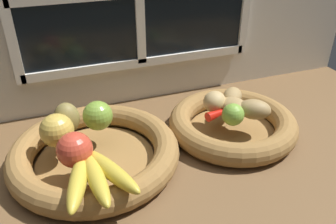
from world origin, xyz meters
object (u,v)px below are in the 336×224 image
object	(u,v)px
apple_red_front	(75,150)
potato_oblong	(215,102)
potato_back	(232,96)
apple_golden_left	(57,130)
banana_bunch_front	(94,174)
lime_near	(233,115)
potato_large	(234,107)
fruit_bowl_left	(95,153)
chili_pepper	(226,111)
pear_brown	(67,118)
potato_small	(254,109)
apple_green_back	(98,116)
fruit_bowl_right	(232,124)

from	to	relation	value
apple_red_front	potato_oblong	world-z (taller)	apple_red_front
potato_oblong	potato_back	bearing A→B (deg)	15.95
apple_golden_left	potato_oblong	distance (cm)	37.72
banana_bunch_front	potato_back	distance (cm)	42.28
lime_near	potato_large	bearing A→B (deg)	56.31
fruit_bowl_left	chili_pepper	xyz separation A→B (cm)	(32.44, 0.21, 4.15)
pear_brown	potato_small	size ratio (longest dim) A/B	0.92
apple_red_front	banana_bunch_front	size ratio (longest dim) A/B	0.38
apple_green_back	pear_brown	distance (cm)	6.74
apple_red_front	apple_green_back	size ratio (longest dim) A/B	1.04
apple_red_front	potato_large	world-z (taller)	apple_red_front
pear_brown	lime_near	world-z (taller)	pear_brown
potato_back	lime_near	xyz separation A→B (cm)	(-4.91, -8.87, 0.53)
banana_bunch_front	potato_large	world-z (taller)	potato_large
fruit_bowl_right	lime_near	size ratio (longest dim) A/B	6.12
potato_large	potato_small	distance (cm)	4.86
potato_large	potato_small	world-z (taller)	potato_small
apple_golden_left	potato_small	xyz separation A→B (cm)	(44.97, -5.10, -1.21)
potato_oblong	apple_golden_left	bearing A→B (deg)	-177.98
potato_oblong	potato_small	world-z (taller)	potato_oblong
fruit_bowl_left	apple_golden_left	distance (cm)	9.72
fruit_bowl_right	potato_large	size ratio (longest dim) A/B	4.11
apple_red_front	fruit_bowl_left	bearing A→B (deg)	55.91
fruit_bowl_right	apple_golden_left	bearing A→B (deg)	177.70
banana_bunch_front	potato_large	size ratio (longest dim) A/B	2.39
potato_small	potato_back	distance (cm)	8.25
banana_bunch_front	pear_brown	bearing A→B (deg)	97.91
banana_bunch_front	potato_large	xyz separation A→B (cm)	(36.43, 12.59, 0.39)
potato_oblong	lime_near	bearing A→B (deg)	-81.35
apple_golden_left	potato_back	distance (cm)	43.82
apple_green_back	potato_back	bearing A→B (deg)	-0.50
potato_oblong	fruit_bowl_right	bearing A→B (deg)	-37.87
apple_red_front	potato_small	bearing A→B (deg)	4.10
apple_green_back	potato_oblong	distance (cm)	28.57
fruit_bowl_right	apple_golden_left	xyz separation A→B (cm)	(-41.54, 1.67, 6.55)
potato_large	potato_small	bearing A→B (deg)	-45.00
apple_red_front	potato_large	distance (cm)	39.50
apple_red_front	chili_pepper	bearing A→B (deg)	10.28
apple_red_front	potato_back	xyz separation A→B (cm)	(41.08, 11.18, -1.45)
fruit_bowl_left	apple_golden_left	xyz separation A→B (cm)	(-6.98, 1.67, 6.56)
potato_large	banana_bunch_front	bearing A→B (deg)	-160.93
potato_large	fruit_bowl_left	bearing A→B (deg)	180.00
banana_bunch_front	chili_pepper	xyz separation A→B (cm)	(34.31, 12.80, -0.44)
fruit_bowl_left	potato_back	xyz separation A→B (cm)	(36.71, 4.72, 5.05)
banana_bunch_front	lime_near	world-z (taller)	lime_near
apple_red_front	lime_near	world-z (taller)	apple_red_front
apple_red_front	lime_near	bearing A→B (deg)	3.66
potato_large	fruit_bowl_right	bearing A→B (deg)	90.00
apple_golden_left	chili_pepper	world-z (taller)	apple_golden_left
banana_bunch_front	potato_oblong	bearing A→B (deg)	25.58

